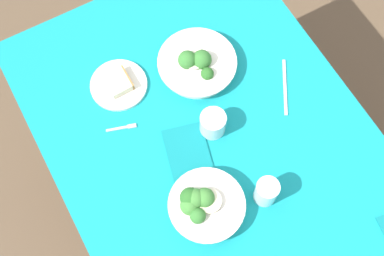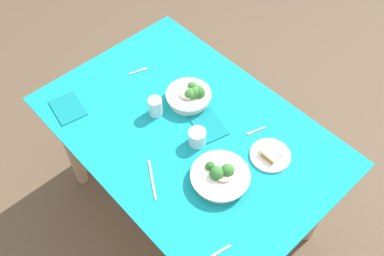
# 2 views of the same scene
# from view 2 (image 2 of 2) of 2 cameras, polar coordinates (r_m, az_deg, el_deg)

# --- Properties ---
(ground_plane) EXTENTS (6.00, 6.00, 0.00)m
(ground_plane) POSITION_cam_2_polar(r_m,az_deg,el_deg) (2.71, -0.35, -10.18)
(ground_plane) COLOR brown
(dining_table) EXTENTS (1.43, 0.97, 0.78)m
(dining_table) POSITION_cam_2_polar(r_m,az_deg,el_deg) (2.15, -0.44, -2.08)
(dining_table) COLOR teal
(dining_table) RESTS_ON ground_plane
(broccoli_bowl_far) EXTENTS (0.23, 0.23, 0.10)m
(broccoli_bowl_far) POSITION_cam_2_polar(r_m,az_deg,el_deg) (2.14, -0.19, 4.29)
(broccoli_bowl_far) COLOR silver
(broccoli_bowl_far) RESTS_ON dining_table
(broccoli_bowl_near) EXTENTS (0.26, 0.26, 0.09)m
(broccoli_bowl_near) POSITION_cam_2_polar(r_m,az_deg,el_deg) (1.88, 3.74, -6.35)
(broccoli_bowl_near) COLOR silver
(broccoli_bowl_near) RESTS_ON dining_table
(bread_side_plate) EXTENTS (0.19, 0.19, 0.04)m
(bread_side_plate) POSITION_cam_2_polar(r_m,az_deg,el_deg) (1.99, 10.28, -3.48)
(bread_side_plate) COLOR silver
(bread_side_plate) RESTS_ON dining_table
(water_glass_center) EXTENTS (0.07, 0.07, 0.10)m
(water_glass_center) POSITION_cam_2_polar(r_m,az_deg,el_deg) (2.09, -4.86, 2.83)
(water_glass_center) COLOR silver
(water_glass_center) RESTS_ON dining_table
(water_glass_side) EXTENTS (0.08, 0.08, 0.08)m
(water_glass_side) POSITION_cam_2_polar(r_m,az_deg,el_deg) (1.98, 0.69, -1.25)
(water_glass_side) COLOR silver
(water_glass_side) RESTS_ON dining_table
(fork_by_far_bowl) EXTENTS (0.04, 0.10, 0.00)m
(fork_by_far_bowl) POSITION_cam_2_polar(r_m,az_deg,el_deg) (2.07, 8.32, -0.39)
(fork_by_far_bowl) COLOR #B7B7BC
(fork_by_far_bowl) RESTS_ON dining_table
(fork_by_near_bowl) EXTENTS (0.04, 0.10, 0.00)m
(fork_by_near_bowl) POSITION_cam_2_polar(r_m,az_deg,el_deg) (2.33, -7.03, 7.46)
(fork_by_near_bowl) COLOR #B7B7BC
(fork_by_near_bowl) RESTS_ON dining_table
(table_knife_left) EXTENTS (0.18, 0.11, 0.00)m
(table_knife_left) POSITION_cam_2_polar(r_m,az_deg,el_deg) (1.91, -5.27, -6.75)
(table_knife_left) COLOR #B7B7BC
(table_knife_left) RESTS_ON dining_table
(napkin_folded_upper) EXTENTS (0.21, 0.17, 0.01)m
(napkin_folded_upper) POSITION_cam_2_polar(r_m,az_deg,el_deg) (2.07, 2.15, 0.40)
(napkin_folded_upper) COLOR #0F777D
(napkin_folded_upper) RESTS_ON dining_table
(napkin_folded_lower) EXTENTS (0.20, 0.16, 0.01)m
(napkin_folded_lower) POSITION_cam_2_polar(r_m,az_deg,el_deg) (2.22, -16.04, 2.53)
(napkin_folded_lower) COLOR #0F777D
(napkin_folded_lower) RESTS_ON dining_table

